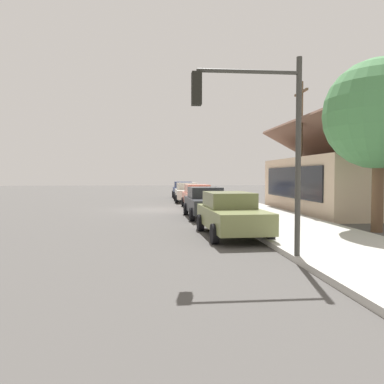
% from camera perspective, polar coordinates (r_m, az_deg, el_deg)
% --- Properties ---
extents(ground_plane, '(120.00, 120.00, 0.00)m').
position_cam_1_polar(ground_plane, '(24.92, -5.45, -2.64)').
color(ground_plane, '#4C4947').
extents(sidewalk_curb, '(60.00, 4.20, 0.16)m').
position_cam_1_polar(sidewalk_curb, '(25.54, 7.22, -2.34)').
color(sidewalk_curb, '#B2AFA8').
rests_on(sidewalk_curb, ground).
extents(car_navy, '(4.33, 2.09, 1.59)m').
position_cam_1_polar(car_navy, '(37.88, -1.32, 0.36)').
color(car_navy, navy).
rests_on(car_navy, ground).
extents(car_ivory, '(4.81, 2.09, 1.59)m').
position_cam_1_polar(car_ivory, '(32.16, -0.80, -0.02)').
color(car_ivory, silver).
rests_on(car_ivory, ground).
extents(car_coral, '(4.81, 2.04, 1.59)m').
position_cam_1_polar(car_coral, '(26.09, 0.88, -0.60)').
color(car_coral, '#EA8C75').
rests_on(car_coral, ground).
extents(car_charcoal, '(4.86, 2.13, 1.59)m').
position_cam_1_polar(car_charcoal, '(20.27, 2.06, -1.49)').
color(car_charcoal, '#2D3035').
rests_on(car_charcoal, ground).
extents(car_olive, '(4.80, 2.19, 1.59)m').
position_cam_1_polar(car_olive, '(14.17, 5.79, -3.22)').
color(car_olive, olive).
rests_on(car_olive, ground).
extents(storefront_building, '(11.62, 8.09, 5.48)m').
position_cam_1_polar(storefront_building, '(25.27, 22.85, 1.32)').
color(storefront_building, '#CCB293').
rests_on(storefront_building, ground).
extents(shade_tree, '(4.26, 4.26, 6.73)m').
position_cam_1_polar(shade_tree, '(16.79, 26.05, 10.29)').
color(shade_tree, brown).
rests_on(shade_tree, ground).
extents(traffic_light_main, '(0.37, 2.79, 5.20)m').
position_cam_1_polar(traffic_light_main, '(9.89, 9.71, 9.82)').
color(traffic_light_main, '#383833').
rests_on(traffic_light_main, ground).
extents(utility_pole_wooden, '(1.80, 0.24, 7.50)m').
position_cam_1_polar(utility_pole_wooden, '(22.74, 15.81, 6.70)').
color(utility_pole_wooden, brown).
rests_on(utility_pole_wooden, ground).
extents(fire_hydrant_red, '(0.22, 0.22, 0.71)m').
position_cam_1_polar(fire_hydrant_red, '(30.94, 2.33, -0.71)').
color(fire_hydrant_red, red).
rests_on(fire_hydrant_red, sidewalk_curb).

